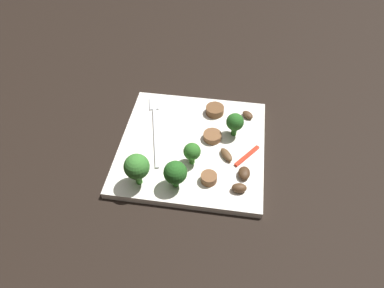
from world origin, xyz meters
TOP-DOWN VIEW (x-y plane):
  - ground_plane at (0.00, 0.00)m, footprint 1.40×1.40m
  - plate at (0.00, 0.00)m, footprint 0.25×0.25m
  - fork at (0.04, 0.07)m, footprint 0.18×0.06m
  - broccoli_floret_0 at (-0.04, -0.01)m, footprint 0.03×0.03m
  - broccoli_floret_1 at (0.04, -0.07)m, footprint 0.03×0.03m
  - broccoli_floret_2 at (-0.09, 0.01)m, footprint 0.04×0.04m
  - broccoli_floret_3 at (-0.10, 0.07)m, footprint 0.04×0.04m
  - sausage_slice_0 at (0.02, -0.03)m, footprint 0.04×0.04m
  - sausage_slice_1 at (-0.08, -0.04)m, footprint 0.03×0.03m
  - sausage_slice_2 at (0.09, -0.03)m, footprint 0.04×0.04m
  - mushroom_0 at (-0.09, -0.09)m, footprint 0.02×0.03m
  - mushroom_1 at (0.08, -0.09)m, footprint 0.03×0.03m
  - mushroom_2 at (-0.02, -0.06)m, footprint 0.03×0.03m
  - mushroom_4 at (-0.06, -0.09)m, footprint 0.03×0.02m
  - pepper_strip_0 at (-0.02, -0.10)m, footprint 0.05×0.04m

SIDE VIEW (x-z plane):
  - ground_plane at x=0.00m, z-range 0.00..0.00m
  - plate at x=0.00m, z-range 0.00..0.01m
  - fork at x=0.04m, z-range 0.01..0.02m
  - pepper_strip_0 at x=-0.02m, z-range 0.01..0.02m
  - mushroom_1 at x=0.08m, z-range 0.01..0.02m
  - mushroom_2 at x=-0.02m, z-range 0.01..0.02m
  - sausage_slice_0 at x=0.02m, z-range 0.01..0.02m
  - mushroom_4 at x=-0.06m, z-range 0.01..0.03m
  - sausage_slice_1 at x=-0.08m, z-range 0.01..0.03m
  - mushroom_0 at x=-0.09m, z-range 0.01..0.03m
  - sausage_slice_2 at x=0.09m, z-range 0.01..0.03m
  - broccoli_floret_0 at x=-0.04m, z-range 0.02..0.06m
  - broccoli_floret_1 at x=0.04m, z-range 0.02..0.07m
  - broccoli_floret_2 at x=-0.09m, z-range 0.02..0.07m
  - broccoli_floret_3 at x=-0.10m, z-range 0.02..0.08m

